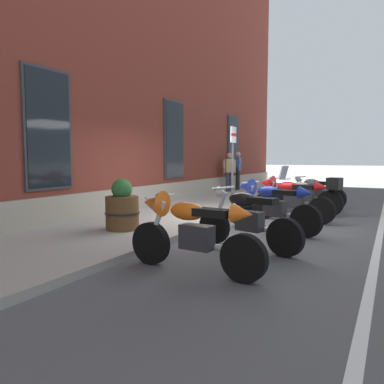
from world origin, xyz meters
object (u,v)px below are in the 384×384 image
(motorcycle_red_sport, at_px, (289,197))
(pedestrian_tan_coat, at_px, (229,170))
(motorcycle_blue_sport, at_px, (269,204))
(motorcycle_orange_sport, at_px, (188,229))
(motorcycle_grey_naked, at_px, (314,192))
(motorcycle_silver_touring, at_px, (307,194))
(parking_sign, at_px, (233,155))
(motorcycle_black_naked, at_px, (246,220))
(pedestrian_blue_top, at_px, (238,169))
(barrel_planter, at_px, (122,208))

(motorcycle_red_sport, xyz_separation_m, pedestrian_tan_coat, (5.33, 3.75, 0.43))
(motorcycle_blue_sport, height_order, pedestrian_tan_coat, pedestrian_tan_coat)
(motorcycle_blue_sport, bearing_deg, pedestrian_tan_coat, 28.58)
(motorcycle_orange_sport, bearing_deg, motorcycle_grey_naked, -1.84)
(motorcycle_silver_touring, relative_size, parking_sign, 0.92)
(motorcycle_black_naked, bearing_deg, parking_sign, 25.10)
(motorcycle_red_sport, bearing_deg, motorcycle_blue_sport, 178.97)
(motorcycle_red_sport, height_order, pedestrian_blue_top, pedestrian_blue_top)
(motorcycle_orange_sport, relative_size, pedestrian_tan_coat, 1.30)
(barrel_planter, bearing_deg, motorcycle_black_naked, -87.90)
(motorcycle_black_naked, height_order, motorcycle_grey_naked, motorcycle_black_naked)
(motorcycle_grey_naked, height_order, pedestrian_blue_top, pedestrian_blue_top)
(motorcycle_blue_sport, xyz_separation_m, parking_sign, (2.33, 1.75, 1.02))
(motorcycle_silver_touring, relative_size, barrel_planter, 2.12)
(motorcycle_orange_sport, height_order, motorcycle_red_sport, motorcycle_red_sport)
(motorcycle_orange_sport, xyz_separation_m, motorcycle_black_naked, (1.52, -0.26, -0.08))
(motorcycle_blue_sport, relative_size, motorcycle_silver_touring, 0.98)
(motorcycle_black_naked, height_order, parking_sign, parking_sign)
(motorcycle_orange_sport, bearing_deg, motorcycle_black_naked, -9.69)
(motorcycle_silver_touring, xyz_separation_m, pedestrian_tan_coat, (3.99, 3.92, 0.47))
(motorcycle_orange_sport, distance_m, motorcycle_black_naked, 1.54)
(motorcycle_black_naked, height_order, motorcycle_blue_sport, motorcycle_blue_sport)
(motorcycle_blue_sport, relative_size, motorcycle_red_sport, 1.01)
(motorcycle_silver_touring, distance_m, pedestrian_blue_top, 6.36)
(motorcycle_orange_sport, relative_size, motorcycle_black_naked, 1.05)
(motorcycle_black_naked, distance_m, motorcycle_silver_touring, 4.47)
(motorcycle_red_sport, bearing_deg, pedestrian_blue_top, 30.77)
(parking_sign, distance_m, barrel_planter, 4.24)
(pedestrian_blue_top, distance_m, parking_sign, 5.86)
(motorcycle_orange_sport, distance_m, barrel_planter, 2.66)
(motorcycle_silver_touring, bearing_deg, motorcycle_blue_sport, 176.07)
(motorcycle_grey_naked, relative_size, pedestrian_tan_coat, 1.21)
(motorcycle_black_naked, relative_size, motorcycle_grey_naked, 1.02)
(motorcycle_orange_sport, distance_m, motorcycle_red_sport, 4.65)
(barrel_planter, bearing_deg, motorcycle_orange_sport, -122.37)
(motorcycle_orange_sport, bearing_deg, motorcycle_red_sport, -2.28)
(motorcycle_silver_touring, height_order, pedestrian_tan_coat, pedestrian_tan_coat)
(parking_sign, xyz_separation_m, barrel_planter, (-4.05, 0.65, -1.07))
(motorcycle_grey_naked, xyz_separation_m, barrel_planter, (-6.12, 2.49, 0.06))
(pedestrian_blue_top, bearing_deg, motorcycle_black_naked, -157.90)
(motorcycle_blue_sport, bearing_deg, motorcycle_red_sport, -1.03)
(motorcycle_silver_touring, relative_size, pedestrian_blue_top, 1.28)
(pedestrian_blue_top, bearing_deg, motorcycle_orange_sport, -161.92)
(motorcycle_silver_touring, distance_m, motorcycle_grey_naked, 1.56)
(motorcycle_silver_touring, relative_size, pedestrian_tan_coat, 1.32)
(pedestrian_tan_coat, relative_size, parking_sign, 0.70)
(pedestrian_tan_coat, bearing_deg, barrel_planter, -171.23)
(motorcycle_orange_sport, xyz_separation_m, motorcycle_red_sport, (4.64, -0.19, 0.00))
(barrel_planter, bearing_deg, parking_sign, -9.12)
(motorcycle_grey_naked, height_order, parking_sign, parking_sign)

